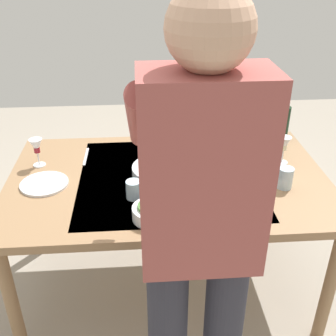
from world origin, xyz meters
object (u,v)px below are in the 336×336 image
(wine_bottle, at_px, (283,121))
(serving_bowl_pasta, at_px, (162,170))
(wine_glass_left, at_px, (37,148))
(dinner_plate_near, at_px, (44,184))
(water_cup_near_right, at_px, (134,190))
(side_bowl_bread, at_px, (226,207))
(person_server, at_px, (199,232))
(chair_near, at_px, (203,137))
(dining_table, at_px, (168,188))
(water_cup_near_left, at_px, (285,178))
(side_bowl_salad, at_px, (153,212))
(water_cup_far_left, at_px, (231,182))
(wine_glass_right, at_px, (284,145))
(dinner_plate_far, at_px, (254,146))

(wine_bottle, height_order, serving_bowl_pasta, wine_bottle)
(wine_glass_left, bearing_deg, dinner_plate_near, 107.20)
(water_cup_near_right, xyz_separation_m, side_bowl_bread, (-0.39, 0.16, -0.01))
(wine_glass_left, bearing_deg, person_server, 127.40)
(chair_near, bearing_deg, side_bowl_bread, 85.55)
(dining_table, bearing_deg, wine_bottle, -150.62)
(side_bowl_bread, bearing_deg, water_cup_near_left, -149.02)
(water_cup_near_left, xyz_separation_m, serving_bowl_pasta, (0.57, -0.15, -0.02))
(water_cup_near_left, distance_m, side_bowl_salad, 0.67)
(water_cup_far_left, relative_size, serving_bowl_pasta, 0.34)
(wine_bottle, height_order, water_cup_near_left, wine_bottle)
(wine_glass_right, distance_m, water_cup_near_left, 0.25)
(side_bowl_bread, bearing_deg, dinner_plate_far, -115.11)
(wine_glass_right, bearing_deg, serving_bowl_pasta, 8.03)
(water_cup_far_left, height_order, dinner_plate_near, water_cup_far_left)
(wine_glass_left, height_order, wine_glass_right, same)
(chair_near, height_order, dinner_plate_near, chair_near)
(wine_glass_left, relative_size, side_bowl_salad, 0.84)
(water_cup_far_left, distance_m, dinner_plate_far, 0.51)
(side_bowl_salad, relative_size, dinner_plate_far, 0.78)
(water_cup_far_left, xyz_separation_m, serving_bowl_pasta, (0.31, -0.17, -0.02))
(dinner_plate_far, bearing_deg, dining_table, 29.70)
(water_cup_near_right, bearing_deg, dining_table, -133.91)
(person_server, relative_size, side_bowl_salad, 9.38)
(wine_bottle, relative_size, dinner_plate_far, 1.29)
(dinner_plate_near, bearing_deg, wine_bottle, -161.85)
(chair_near, bearing_deg, side_bowl_salad, 71.58)
(water_cup_far_left, bearing_deg, dining_table, -29.42)
(chair_near, distance_m, wine_glass_right, 0.88)
(wine_bottle, xyz_separation_m, serving_bowl_pasta, (0.73, 0.39, -0.08))
(wine_glass_right, relative_size, water_cup_near_left, 1.46)
(wine_glass_left, bearing_deg, water_cup_far_left, 160.94)
(person_server, height_order, wine_glass_right, person_server)
(wine_glass_right, xyz_separation_m, dinner_plate_near, (1.21, 0.13, -0.10))
(dining_table, relative_size, serving_bowl_pasta, 5.31)
(water_cup_far_left, xyz_separation_m, dinner_plate_near, (0.88, -0.13, -0.04))
(person_server, relative_size, water_cup_near_left, 16.35)
(water_cup_far_left, xyz_separation_m, dinner_plate_far, (-0.24, -0.45, -0.04))
(wine_bottle, bearing_deg, side_bowl_salad, 42.96)
(chair_near, distance_m, side_bowl_salad, 1.30)
(side_bowl_salad, distance_m, side_bowl_bread, 0.31)
(dinner_plate_far, bearing_deg, person_server, 65.56)
(person_server, height_order, wine_glass_left, person_server)
(person_server, xyz_separation_m, serving_bowl_pasta, (0.07, -0.76, -0.21))
(side_bowl_salad, height_order, dinner_plate_near, side_bowl_salad)
(side_bowl_bread, height_order, dinner_plate_far, side_bowl_bread)
(wine_glass_right, height_order, water_cup_near_left, wine_glass_right)
(dining_table, relative_size, wine_bottle, 5.38)
(person_server, xyz_separation_m, water_cup_far_left, (-0.24, -0.60, -0.19))
(wine_glass_left, bearing_deg, dining_table, 165.80)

